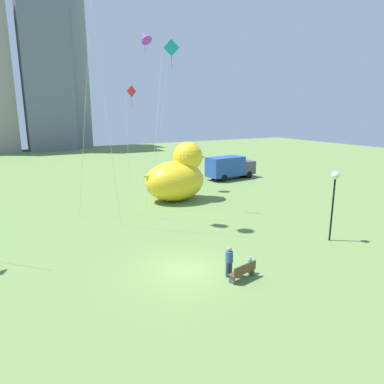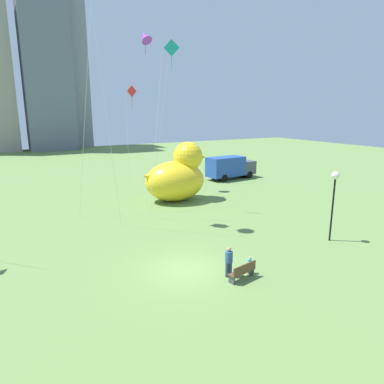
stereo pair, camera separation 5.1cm
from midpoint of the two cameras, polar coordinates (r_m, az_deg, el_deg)
ground_plane at (r=19.52m, az=-1.19°, el=-12.66°), size 140.00×140.00×0.00m
park_bench at (r=18.49m, az=8.31°, el=-12.73°), size 1.69×0.77×0.90m
person_adult at (r=18.56m, az=6.03°, el=-11.10°), size 0.40×0.40×1.64m
person_child at (r=19.17m, az=9.40°, el=-11.59°), size 0.24×0.24×0.97m
giant_inflatable_duck at (r=33.33m, az=-2.53°, el=2.64°), size 6.77×4.34×5.61m
lamppost at (r=24.34m, az=22.29°, el=0.92°), size 0.52×0.52×4.71m
box_truck at (r=44.35m, az=6.18°, el=4.02°), size 6.76×2.90×2.85m
kite_purple at (r=38.27m, az=-7.81°, el=23.89°), size 2.97×3.74×16.47m
kite_red at (r=39.90m, az=-10.00°, el=15.35°), size 1.43×1.31×11.19m
kite_teal at (r=29.38m, az=-3.71°, el=21.24°), size 2.69×2.57×13.93m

